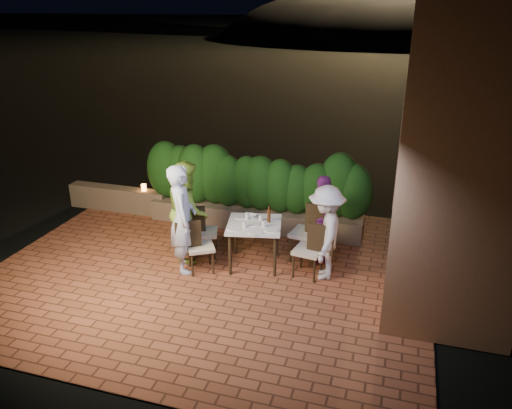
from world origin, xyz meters
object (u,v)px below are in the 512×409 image
at_px(chair_left_front, 201,246).
at_px(chair_right_front, 308,249).
at_px(chair_right_back, 307,232).
at_px(diner_green, 188,210).
at_px(parapet_lamp, 144,187).
at_px(dining_table, 254,244).
at_px(beer_bottle, 269,214).
at_px(diner_white, 326,233).
at_px(diner_blue, 183,219).
at_px(diner_purple, 322,219).
at_px(bowl, 251,216).
at_px(chair_left_back, 205,231).

xyz_separation_m(chair_left_front, chair_right_front, (1.70, 0.36, 0.02)).
relative_size(chair_right_back, diner_green, 0.61).
bearing_deg(chair_right_back, parapet_lamp, -5.81).
height_order(diner_green, parapet_lamp, diner_green).
distance_m(dining_table, parapet_lamp, 3.19).
height_order(beer_bottle, diner_white, diner_white).
relative_size(diner_blue, diner_purple, 1.19).
bearing_deg(chair_right_back, diner_blue, 36.16).
relative_size(bowl, diner_white, 0.11).
bearing_deg(diner_white, beer_bottle, -105.33).
height_order(beer_bottle, diner_purple, diner_purple).
bearing_deg(dining_table, bowl, 116.73).
bearing_deg(chair_left_front, diner_green, 100.89).
height_order(dining_table, chair_left_back, chair_left_back).
height_order(dining_table, chair_right_back, chair_right_back).
height_order(bowl, parapet_lamp, bowl).
distance_m(dining_table, diner_green, 1.26).
bearing_deg(diner_blue, diner_green, -11.87).
xyz_separation_m(dining_table, chair_right_back, (0.79, 0.42, 0.15)).
distance_m(chair_left_back, diner_green, 0.48).
bearing_deg(chair_left_back, diner_purple, -6.14).
relative_size(chair_left_back, diner_blue, 0.51).
relative_size(chair_left_back, diner_purple, 0.60).
xyz_separation_m(bowl, chair_left_back, (-0.79, -0.17, -0.31)).
relative_size(bowl, chair_left_back, 0.19).
height_order(diner_white, diner_purple, diner_white).
height_order(diner_purple, parapet_lamp, diner_purple).
bearing_deg(diner_blue, dining_table, -91.58).
distance_m(chair_left_front, chair_right_front, 1.73).
relative_size(bowl, chair_right_front, 0.19).
height_order(chair_left_front, chair_right_back, chair_right_back).
xyz_separation_m(dining_table, chair_left_back, (-0.91, 0.08, 0.08)).
bearing_deg(diner_blue, diner_white, -104.86).
xyz_separation_m(beer_bottle, diner_purple, (0.82, 0.38, -0.13)).
bearing_deg(parapet_lamp, diner_blue, -47.40).
bearing_deg(diner_purple, diner_green, -98.23).
xyz_separation_m(bowl, diner_white, (1.30, -0.28, -0.00)).
height_order(bowl, diner_blue, diner_blue).
height_order(diner_blue, parapet_lamp, diner_blue).
relative_size(bowl, chair_left_front, 0.19).
relative_size(chair_left_front, diner_blue, 0.50).
xyz_separation_m(chair_left_back, diner_purple, (1.95, 0.43, 0.30)).
height_order(diner_blue, diner_purple, diner_blue).
bearing_deg(chair_right_back, diner_green, 22.48).
xyz_separation_m(chair_right_front, diner_purple, (0.11, 0.59, 0.30)).
xyz_separation_m(diner_blue, diner_white, (2.23, 0.44, -0.13)).
height_order(dining_table, diner_white, diner_white).
relative_size(beer_bottle, chair_right_back, 0.27).
distance_m(diner_blue, diner_green, 0.49).
distance_m(chair_left_front, diner_white, 2.02).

